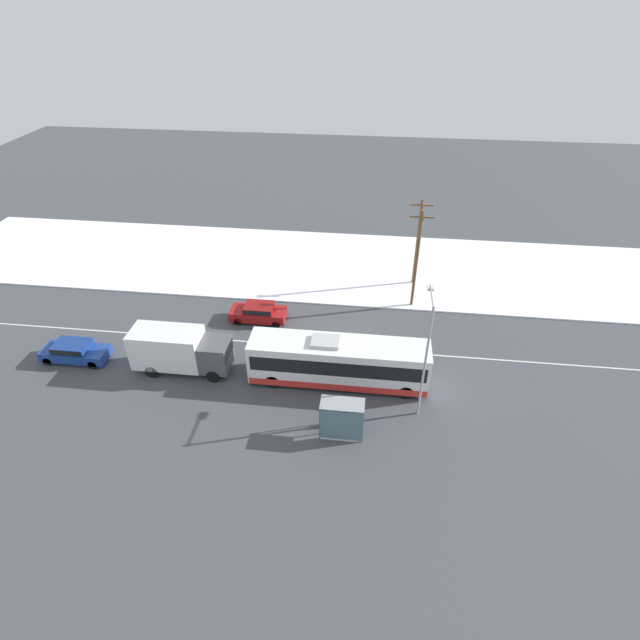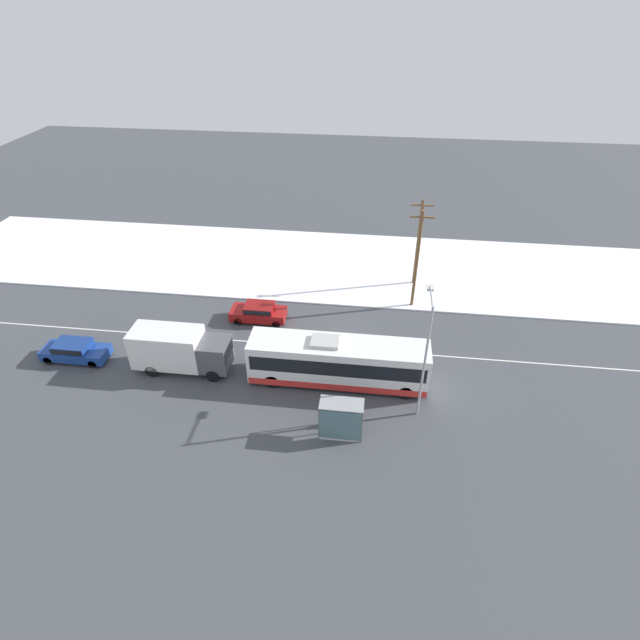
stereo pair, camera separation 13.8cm
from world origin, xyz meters
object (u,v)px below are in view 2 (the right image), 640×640
Objects in this scene: pedestrian_at_stop at (351,411)px; utility_pole_snowlot at (418,242)px; box_truck at (179,349)px; sedan_car at (259,312)px; city_bus at (338,362)px; streetlamp at (426,345)px; utility_pole_roadside at (417,259)px; bus_shelter at (341,416)px; parked_car_near_truck at (75,350)px.

utility_pole_snowlot is at bearing 76.28° from pedestrian_at_stop.
sedan_car is at bearing 58.44° from box_truck.
streetlamp is (5.17, -1.93, 3.34)m from city_bus.
city_bus is at bearing -117.30° from utility_pole_roadside.
city_bus is at bearing 159.53° from streetlamp.
utility_pole_snowlot reaches higher than pedestrian_at_stop.
pedestrian_at_stop is at bearing 128.17° from sedan_car.
bus_shelter is 0.32× the size of streetlamp.
sedan_car is 0.94× the size of parked_car_near_truck.
city_bus is at bearing -111.50° from utility_pole_snowlot.
city_bus is 1.48× the size of streetlamp.
bus_shelter is 19.37m from utility_pole_snowlot.
sedan_car is at bearing 136.75° from city_bus.
pedestrian_at_stop is 0.20× the size of utility_pole_snowlot.
parked_car_near_truck is at bearing 169.12° from pedestrian_at_stop.
streetlamp is at bearing -90.87° from utility_pole_snowlot.
pedestrian_at_stop reaches higher than sedan_car.
pedestrian_at_stop is 0.19× the size of utility_pole_roadside.
utility_pole_roadside is (11.98, 3.60, 3.54)m from sedan_car.
pedestrian_at_stop is 0.20× the size of streetlamp.
utility_pole_snowlot is at bearing 86.30° from utility_pole_roadside.
city_bus is 11.59m from utility_pole_roadside.
bus_shelter reaches higher than parked_car_near_truck.
box_truck is 16.38m from streetlamp.
bus_shelter is at bearing -106.98° from utility_pole_roadside.
city_bus is 1.41× the size of utility_pole_roadside.
parked_car_near_truck is 2.91× the size of pedestrian_at_stop.
sedan_car is at bearing 128.17° from pedestrian_at_stop.
parked_car_near_truck is 0.58× the size of streetlamp.
box_truck is 21.37m from utility_pole_snowlot.
pedestrian_at_stop is 5.95m from streetlamp.
bus_shelter is at bearing -23.09° from box_truck.
box_truck is 0.80× the size of utility_pole_roadside.
box_truck is at bearing 162.79° from pedestrian_at_stop.
pedestrian_at_stop is at bearing -72.84° from city_bus.
streetlamp reaches higher than parked_car_near_truck.
box_truck is 12.38m from bus_shelter.
bus_shelter is at bearing -114.51° from pedestrian_at_stop.
streetlamp is 11.96m from utility_pole_roadside.
bus_shelter is (7.43, -11.30, 0.88)m from sedan_car.
utility_pole_snowlot is (4.79, 18.62, 2.39)m from bus_shelter.
city_bus is at bearing 107.16° from pedestrian_at_stop.
bus_shelter is at bearing -14.48° from parked_car_near_truck.
box_truck is 12.50m from pedestrian_at_stop.
sedan_car is 2.73× the size of pedestrian_at_stop.
utility_pole_roadside reaches higher than streetlamp.
city_bus reaches higher than parked_car_near_truck.
pedestrian_at_stop is (11.92, -3.69, -0.73)m from box_truck.
sedan_car is 0.52× the size of utility_pole_roadside.
pedestrian_at_stop is 14.70m from utility_pole_roadside.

